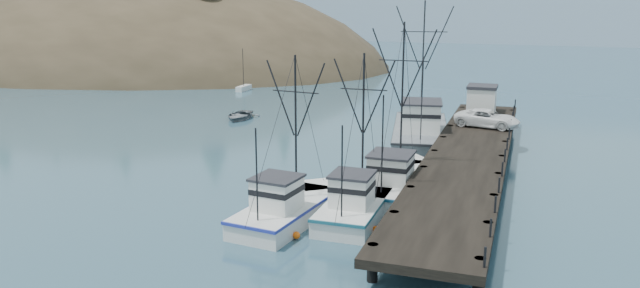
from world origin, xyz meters
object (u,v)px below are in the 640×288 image
object	(u,v)px
trawler_near	(358,204)
pier_shed	(482,98)
pickup_truck	(487,118)
trawler_mid	(289,208)
work_vessel	(420,132)
motorboat	(240,119)
pier	(467,157)
trawler_far	(396,181)

from	to	relation	value
trawler_near	pier_shed	distance (m)	29.70
pickup_truck	trawler_near	bearing A→B (deg)	174.37
trawler_mid	work_vessel	world-z (taller)	work_vessel
trawler_near	motorboat	bearing A→B (deg)	128.87
trawler_near	work_vessel	xyz separation A→B (m)	(0.41, 20.91, 0.41)
pier	trawler_far	distance (m)	6.97
pier	motorboat	distance (m)	31.33
pier	trawler_far	size ratio (longest dim) A/B	3.52
trawler_mid	work_vessel	bearing A→B (deg)	79.27
pier	pickup_truck	size ratio (longest dim) A/B	7.46
pier	work_vessel	size ratio (longest dim) A/B	2.63
trawler_far	work_vessel	bearing A→B (deg)	93.27
work_vessel	trawler_near	bearing A→B (deg)	-91.13
pier_shed	motorboat	distance (m)	27.09
pickup_truck	motorboat	bearing A→B (deg)	90.86
pickup_truck	trawler_mid	bearing A→B (deg)	167.31
pier_shed	pickup_truck	xyz separation A→B (m)	(1.14, -7.62, -0.60)
trawler_far	pier_shed	size ratio (longest dim) A/B	3.91
trawler_far	pickup_truck	bearing A→B (deg)	71.51
trawler_near	work_vessel	world-z (taller)	work_vessel
pier_shed	pickup_truck	bearing A→B (deg)	-81.49
pier_shed	pickup_truck	distance (m)	7.73
pier	trawler_far	bearing A→B (deg)	-130.86
trawler_near	work_vessel	size ratio (longest dim) A/B	0.65
trawler_mid	trawler_near	bearing A→B (deg)	28.23
pier	trawler_near	world-z (taller)	trawler_near
work_vessel	pier	bearing A→B (deg)	-61.22
motorboat	pier_shed	bearing A→B (deg)	-0.14
trawler_far	work_vessel	size ratio (longest dim) A/B	0.75
work_vessel	motorboat	xyz separation A→B (m)	(-21.82, 5.65, -1.23)
trawler_near	motorboat	xyz separation A→B (m)	(-21.41, 26.56, -0.82)
work_vessel	trawler_far	bearing A→B (deg)	-86.73
pier_shed	trawler_near	bearing A→B (deg)	-100.41
trawler_mid	trawler_far	xyz separation A→B (m)	(5.22, 7.99, 0.00)
pier_shed	trawler_far	bearing A→B (deg)	-99.95
pier_shed	work_vessel	bearing A→B (deg)	-121.06
trawler_far	pier_shed	xyz separation A→B (m)	(4.08, 23.23, 2.60)
pickup_truck	motorboat	xyz separation A→B (m)	(-27.89, 5.08, -2.82)
pier_shed	pickup_truck	size ratio (longest dim) A/B	0.54
trawler_far	work_vessel	world-z (taller)	work_vessel
trawler_mid	pickup_truck	size ratio (longest dim) A/B	1.85
trawler_near	trawler_mid	xyz separation A→B (m)	(-3.95, -2.12, -0.00)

